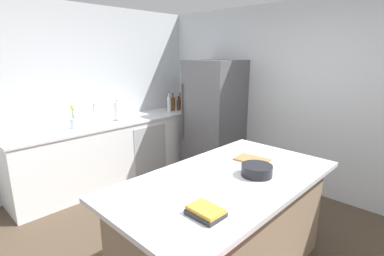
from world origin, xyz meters
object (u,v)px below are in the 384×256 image
Objects in this scene: sink_faucet at (95,113)px; cookbook_stack at (206,212)px; soda_bottle at (169,104)px; refrigerator at (214,118)px; paper_towel_roll at (117,112)px; olive_oil_bottle at (187,102)px; vinegar_bottle at (180,103)px; whiskey_bottle at (173,104)px; syrup_bottle at (179,105)px; flower_vase at (74,122)px; kitchen_island at (225,225)px; mixing_bowl at (257,170)px; cutting_board at (252,160)px.

cookbook_stack is at bearing -14.23° from sink_faucet.
soda_bottle is at bearing 142.51° from cookbook_stack.
paper_towel_roll is (-0.89, -1.22, 0.15)m from refrigerator.
sink_faucet is 1.73m from olive_oil_bottle.
vinegar_bottle is 3.55m from cookbook_stack.
soda_bottle is (0.02, -0.10, 0.01)m from whiskey_bottle.
olive_oil_bottle reaches higher than syrup_bottle.
flower_vase is at bearing -114.67° from refrigerator.
refrigerator is at bearing 132.52° from kitchen_island.
cookbook_stack is at bearing -37.49° from soda_bottle.
flower_vase is 1.79m from whiskey_bottle.
kitchen_island is 3.05m from olive_oil_bottle.
whiskey_bottle is (0.05, 1.45, -0.04)m from sink_faucet.
paper_towel_roll is at bearing -94.59° from olive_oil_bottle.
kitchen_island is 0.78m from cookbook_stack.
vinegar_bottle is at bearing 88.10° from whiskey_bottle.
cookbook_stack is at bearing -38.62° from whiskey_bottle.
soda_bottle reaches higher than syrup_bottle.
mixing_bowl is at bearing 97.83° from cookbook_stack.
flower_vase is 1.88m from syrup_bottle.
sink_faucet is 1.55m from syrup_bottle.
cutting_board reaches higher than kitchen_island.
kitchen_island is 6.73× the size of sink_faucet.
soda_bottle is (-0.03, -0.20, 0.04)m from syrup_bottle.
soda_bottle is at bearing -100.57° from olive_oil_bottle.
paper_towel_roll is 1.01m from soda_bottle.
olive_oil_bottle reaches higher than soda_bottle.
refrigerator is at bearing 59.74° from sink_faucet.
sink_faucet is 1.46m from whiskey_bottle.
whiskey_bottle is 1.17× the size of mixing_bowl.
vinegar_bottle is (0.02, 1.96, 0.02)m from flower_vase.
refrigerator reaches higher than soda_bottle.
flower_vase is 1.44× the size of cookbook_stack.
vinegar_bottle is 1.13× the size of mixing_bowl.
sink_faucet is at bearing 176.77° from kitchen_island.
sink_faucet reaches higher than cookbook_stack.
sink_faucet is (-0.92, -1.57, 0.18)m from refrigerator.
mixing_bowl is (2.58, -1.56, -0.09)m from vinegar_bottle.
olive_oil_bottle reaches higher than cookbook_stack.
flower_vase reaches higher than kitchen_island.
paper_towel_roll is (-2.45, 0.49, 0.60)m from kitchen_island.
olive_oil_bottle reaches higher than flower_vase.
vinegar_bottle is 0.96× the size of whiskey_bottle.
syrup_bottle is (0.10, 1.55, -0.06)m from sink_faucet.
cookbook_stack is at bearing -40.91° from vinegar_bottle.
sink_faucet is 0.96× the size of paper_towel_roll.
mixing_bowl is at bearing 1.53° from sink_faucet.
syrup_bottle is at bearing -62.92° from vinegar_bottle.
paper_towel_roll is 1.29m from vinegar_bottle.
olive_oil_bottle reaches higher than cutting_board.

